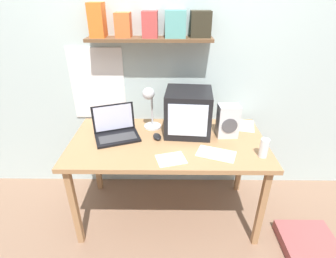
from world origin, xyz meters
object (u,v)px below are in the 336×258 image
(crt_monitor, at_px, (188,112))
(printed_handout, at_px, (171,159))
(corner_desk, at_px, (168,147))
(juice_glass, at_px, (264,149))
(laptop, at_px, (116,129))
(computer_mouse, at_px, (157,137))
(floor_cushion, at_px, (309,244))
(space_heater, at_px, (228,121))
(loose_paper_near_monitor, at_px, (242,125))
(desk_lamp, at_px, (150,103))
(open_notebook, at_px, (216,154))

(crt_monitor, bearing_deg, printed_handout, -103.85)
(corner_desk, xyz_separation_m, juice_glass, (0.67, -0.21, 0.13))
(juice_glass, bearing_deg, laptop, 165.22)
(computer_mouse, relative_size, floor_cushion, 0.28)
(crt_monitor, xyz_separation_m, space_heater, (0.31, -0.06, -0.05))
(juice_glass, relative_size, floor_cushion, 0.33)
(loose_paper_near_monitor, bearing_deg, desk_lamp, -174.73)
(crt_monitor, height_order, desk_lamp, desk_lamp)
(computer_mouse, bearing_deg, space_heater, 5.28)
(corner_desk, relative_size, juice_glass, 11.04)
(space_heater, height_order, open_notebook, space_heater)
(crt_monitor, bearing_deg, loose_paper_near_monitor, 17.58)
(crt_monitor, xyz_separation_m, laptop, (-0.57, -0.07, -0.11))
(crt_monitor, xyz_separation_m, loose_paper_near_monitor, (0.48, 0.11, -0.17))
(crt_monitor, bearing_deg, computer_mouse, -150.02)
(printed_handout, distance_m, open_notebook, 0.33)
(laptop, bearing_deg, loose_paper_near_monitor, -10.25)
(laptop, xyz_separation_m, floor_cushion, (1.52, -0.44, -0.77))
(laptop, xyz_separation_m, space_heater, (0.88, 0.01, 0.07))
(laptop, relative_size, computer_mouse, 3.41)
(desk_lamp, distance_m, loose_paper_near_monitor, 0.82)
(open_notebook, bearing_deg, loose_paper_near_monitor, 56.66)
(juice_glass, xyz_separation_m, computer_mouse, (-0.75, 0.24, -0.05))
(open_notebook, bearing_deg, corner_desk, 151.50)
(space_heater, bearing_deg, crt_monitor, 164.81)
(space_heater, relative_size, printed_handout, 1.14)
(space_heater, height_order, computer_mouse, space_heater)
(crt_monitor, distance_m, printed_handout, 0.46)
(loose_paper_near_monitor, bearing_deg, space_heater, -134.35)
(juice_glass, distance_m, loose_paper_near_monitor, 0.47)
(space_heater, bearing_deg, loose_paper_near_monitor, 42.39)
(crt_monitor, xyz_separation_m, computer_mouse, (-0.24, -0.12, -0.16))
(juice_glass, bearing_deg, computer_mouse, 162.09)
(laptop, height_order, floor_cushion, laptop)
(desk_lamp, xyz_separation_m, computer_mouse, (0.06, -0.15, -0.22))
(desk_lamp, xyz_separation_m, juice_glass, (0.81, -0.40, -0.18))
(desk_lamp, bearing_deg, laptop, -136.84)
(juice_glass, bearing_deg, crt_monitor, 144.71)
(laptop, height_order, loose_paper_near_monitor, laptop)
(desk_lamp, bearing_deg, computer_mouse, -47.70)
(crt_monitor, relative_size, floor_cushion, 0.92)
(computer_mouse, bearing_deg, juice_glass, -17.91)
(computer_mouse, relative_size, loose_paper_near_monitor, 0.45)
(desk_lamp, height_order, computer_mouse, desk_lamp)
(laptop, relative_size, loose_paper_near_monitor, 1.55)
(laptop, distance_m, space_heater, 0.88)
(space_heater, height_order, printed_handout, space_heater)
(crt_monitor, xyz_separation_m, floor_cushion, (0.94, -0.52, -0.89))
(space_heater, relative_size, open_notebook, 0.86)
(corner_desk, bearing_deg, open_notebook, -28.50)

